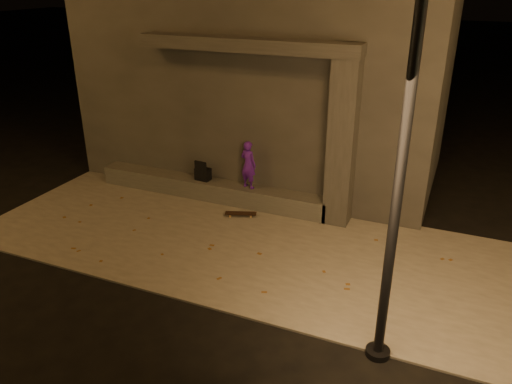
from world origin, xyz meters
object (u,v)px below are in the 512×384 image
at_px(skateboard, 241,214).
at_px(street_lamp_0, 415,57).
at_px(column, 342,145).
at_px(backpack, 203,173).
at_px(skateboarder, 248,165).

xyz_separation_m(skateboard, street_lamp_0, (3.73, -3.30, 4.20)).
distance_m(column, backpack, 3.59).
bearing_deg(skateboard, skateboarder, 78.14).
distance_m(skateboard, street_lamp_0, 6.52).
bearing_deg(column, street_lamp_0, -67.32).
bearing_deg(street_lamp_0, skateboarder, 134.08).
relative_size(skateboard, street_lamp_0, 0.10).
height_order(backpack, skateboard, backpack).
xyz_separation_m(column, skateboarder, (-2.17, 0.00, -0.78)).
xyz_separation_m(backpack, street_lamp_0, (5.05, -3.95, 3.64)).
bearing_deg(column, skateboard, -162.68).
relative_size(skateboarder, skateboard, 1.55).
height_order(skateboard, street_lamp_0, street_lamp_0).
bearing_deg(street_lamp_0, backpack, 141.96).
xyz_separation_m(column, skateboard, (-2.08, -0.65, -1.73)).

